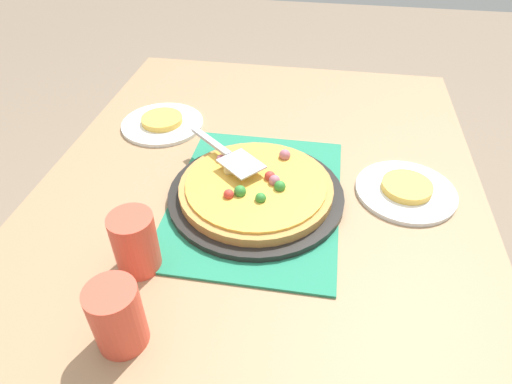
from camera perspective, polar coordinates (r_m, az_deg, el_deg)
name	(u,v)px	position (r m, az deg, el deg)	size (l,w,h in m)	color
ground_plane	(256,373)	(1.56, 0.00, -22.29)	(8.00, 8.00, 0.00)	#84705B
dining_table	(256,234)	(1.04, 0.00, -5.48)	(1.40, 1.00, 0.75)	#9E7A56
placemat	(256,198)	(0.97, 0.00, -0.78)	(0.48, 0.36, 0.01)	#237F5B
pizza_pan	(256,194)	(0.96, 0.00, -0.32)	(0.38, 0.38, 0.01)	black
pizza	(256,187)	(0.95, 0.01, 0.64)	(0.33, 0.33, 0.05)	#B78442
plate_near_left	(406,191)	(1.04, 18.69, 0.10)	(0.22, 0.22, 0.01)	white
plate_far_right	(163,124)	(1.25, -11.92, 8.57)	(0.22, 0.22, 0.01)	white
served_slice_left	(407,187)	(1.03, 18.84, 0.65)	(0.11, 0.11, 0.02)	#EAB747
served_slice_right	(162,120)	(1.24, -12.00, 9.09)	(0.11, 0.11, 0.02)	#EAB747
cup_near	(117,317)	(0.72, -17.42, -15.05)	(0.08, 0.08, 0.12)	#E04C38
cup_far	(135,243)	(0.82, -15.28, -6.30)	(0.08, 0.08, 0.12)	#E04C38
pizza_server	(228,154)	(0.99, -3.61, 4.90)	(0.18, 0.20, 0.01)	silver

